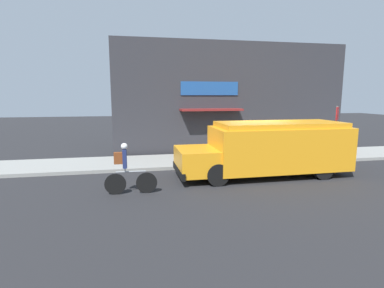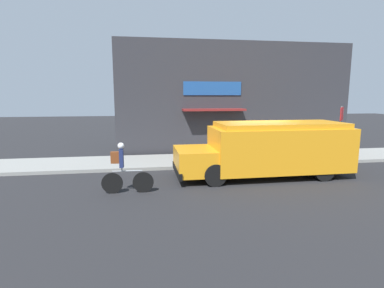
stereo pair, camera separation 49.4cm
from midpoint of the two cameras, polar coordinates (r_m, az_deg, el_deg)
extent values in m
plane|color=#232326|center=(13.34, 13.39, -4.23)|extent=(70.00, 70.00, 0.00)
cube|color=gray|center=(14.56, 11.40, -2.76)|extent=(28.00, 2.71, 0.14)
cube|color=#2D2D33|center=(15.82, 9.63, 8.53)|extent=(12.43, 0.18, 5.79)
cube|color=#1E4C93|center=(15.34, 4.87, 10.50)|extent=(2.97, 0.05, 0.67)
cube|color=maroon|center=(15.00, 5.15, 6.52)|extent=(3.11, 0.77, 0.10)
cube|color=orange|center=(11.87, 17.38, -0.79)|extent=(5.12, 2.18, 1.60)
cube|color=orange|center=(10.88, 1.83, -3.17)|extent=(1.40, 1.98, 0.88)
cube|color=orange|center=(11.75, 17.59, 3.50)|extent=(4.71, 2.00, 0.19)
cube|color=black|center=(10.86, -1.55, -5.04)|extent=(0.14, 2.09, 0.24)
cube|color=red|center=(12.52, 8.94, 0.39)|extent=(0.03, 0.44, 0.44)
cylinder|color=black|center=(11.93, 3.54, -3.69)|extent=(0.77, 0.27, 0.77)
cylinder|color=black|center=(10.22, 5.81, -5.91)|extent=(0.77, 0.27, 0.77)
cylinder|color=black|center=(13.40, 20.56, -2.84)|extent=(0.77, 0.27, 0.77)
cylinder|color=black|center=(11.90, 24.89, -4.57)|extent=(0.77, 0.27, 0.77)
cylinder|color=black|center=(9.62, -7.82, -7.24)|extent=(0.66, 0.07, 0.66)
cylinder|color=black|center=(9.69, -13.54, -7.28)|extent=(0.66, 0.07, 0.66)
cylinder|color=#999EA3|center=(9.54, -10.76, -5.07)|extent=(0.91, 0.07, 0.04)
cylinder|color=#999EA3|center=(9.54, -11.78, -4.74)|extent=(0.04, 0.04, 0.12)
cube|color=navy|center=(9.47, -11.85, -2.69)|extent=(0.13, 0.20, 0.57)
sphere|color=white|center=(9.40, -11.93, -0.35)|extent=(0.20, 0.20, 0.20)
cube|color=brown|center=(9.48, -13.00, -2.53)|extent=(0.27, 0.15, 0.36)
cylinder|color=slate|center=(15.38, 27.14, 1.90)|extent=(0.07, 0.07, 2.43)
cube|color=red|center=(15.27, 27.49, 5.10)|extent=(0.45, 0.45, 0.60)
cylinder|color=slate|center=(15.56, 14.24, -0.20)|extent=(0.51, 0.51, 0.87)
cylinder|color=black|center=(15.50, 14.30, 1.47)|extent=(0.52, 0.52, 0.04)
camera|label=1|loc=(0.25, -88.83, 0.19)|focal=28.00mm
camera|label=2|loc=(0.25, 91.17, -0.19)|focal=28.00mm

